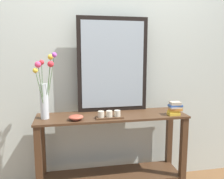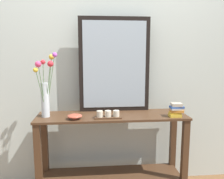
{
  "view_description": "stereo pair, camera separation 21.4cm",
  "coord_description": "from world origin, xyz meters",
  "px_view_note": "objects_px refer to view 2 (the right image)",
  "views": [
    {
      "loc": [
        -0.41,
        -2.08,
        1.39
      ],
      "look_at": [
        0.0,
        0.0,
        1.06
      ],
      "focal_mm": 37.31,
      "sensor_mm": 36.0,
      "label": 1
    },
    {
      "loc": [
        -0.2,
        -2.11,
        1.39
      ],
      "look_at": [
        0.0,
        0.0,
        1.06
      ],
      "focal_mm": 37.31,
      "sensor_mm": 36.0,
      "label": 2
    }
  ],
  "objects_px": {
    "decorative_bowl": "(75,116)",
    "book_stack": "(176,110)",
    "console_table": "(112,147)",
    "tall_vase_left": "(45,90)",
    "mirror_leaning": "(114,65)",
    "candle_tray": "(108,115)"
  },
  "relations": [
    {
      "from": "console_table",
      "to": "tall_vase_left",
      "type": "xyz_separation_m",
      "value": [
        -0.6,
        -0.02,
        0.57
      ]
    },
    {
      "from": "console_table",
      "to": "mirror_leaning",
      "type": "height_order",
      "value": "mirror_leaning"
    },
    {
      "from": "candle_tray",
      "to": "console_table",
      "type": "bearing_deg",
      "value": 65.94
    },
    {
      "from": "console_table",
      "to": "mirror_leaning",
      "type": "relative_size",
      "value": 1.52
    },
    {
      "from": "console_table",
      "to": "book_stack",
      "type": "relative_size",
      "value": 10.65
    },
    {
      "from": "mirror_leaning",
      "to": "tall_vase_left",
      "type": "distance_m",
      "value": 0.7
    },
    {
      "from": "tall_vase_left",
      "to": "book_stack",
      "type": "height_order",
      "value": "tall_vase_left"
    },
    {
      "from": "mirror_leaning",
      "to": "tall_vase_left",
      "type": "xyz_separation_m",
      "value": [
        -0.64,
        -0.18,
        -0.21
      ]
    },
    {
      "from": "decorative_bowl",
      "to": "book_stack",
      "type": "relative_size",
      "value": 0.99
    },
    {
      "from": "mirror_leaning",
      "to": "tall_vase_left",
      "type": "bearing_deg",
      "value": -164.23
    },
    {
      "from": "decorative_bowl",
      "to": "book_stack",
      "type": "distance_m",
      "value": 0.92
    },
    {
      "from": "tall_vase_left",
      "to": "decorative_bowl",
      "type": "xyz_separation_m",
      "value": [
        0.26,
        -0.09,
        -0.23
      ]
    },
    {
      "from": "candle_tray",
      "to": "decorative_bowl",
      "type": "height_order",
      "value": "candle_tray"
    },
    {
      "from": "mirror_leaning",
      "to": "candle_tray",
      "type": "height_order",
      "value": "mirror_leaning"
    },
    {
      "from": "decorative_bowl",
      "to": "tall_vase_left",
      "type": "bearing_deg",
      "value": 160.42
    },
    {
      "from": "mirror_leaning",
      "to": "decorative_bowl",
      "type": "height_order",
      "value": "mirror_leaning"
    },
    {
      "from": "console_table",
      "to": "book_stack",
      "type": "xyz_separation_m",
      "value": [
        0.58,
        -0.12,
        0.39
      ]
    },
    {
      "from": "tall_vase_left",
      "to": "book_stack",
      "type": "bearing_deg",
      "value": -4.84
    },
    {
      "from": "console_table",
      "to": "tall_vase_left",
      "type": "relative_size",
      "value": 2.41
    },
    {
      "from": "mirror_leaning",
      "to": "tall_vase_left",
      "type": "relative_size",
      "value": 1.58
    },
    {
      "from": "tall_vase_left",
      "to": "decorative_bowl",
      "type": "height_order",
      "value": "tall_vase_left"
    },
    {
      "from": "tall_vase_left",
      "to": "book_stack",
      "type": "distance_m",
      "value": 1.19
    }
  ]
}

